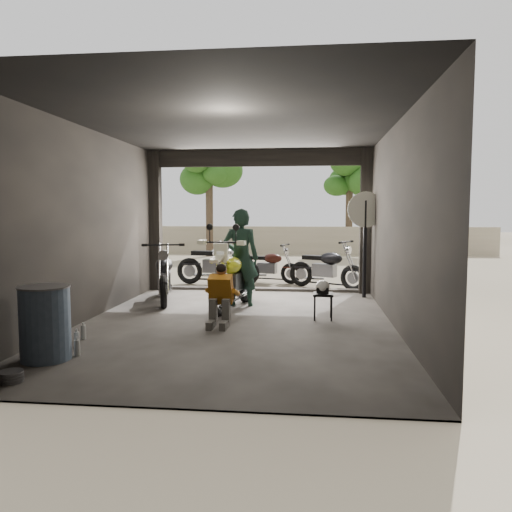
% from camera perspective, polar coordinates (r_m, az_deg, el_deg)
% --- Properties ---
extents(ground, '(80.00, 80.00, 0.00)m').
position_cam_1_polar(ground, '(8.11, -2.32, -7.88)').
color(ground, '#7A6D56').
rests_on(ground, ground).
extents(garage, '(7.00, 7.13, 3.20)m').
position_cam_1_polar(garage, '(8.46, -1.79, 1.41)').
color(garage, '#2D2B28').
rests_on(garage, ground).
extents(boundary_wall, '(18.00, 0.30, 1.20)m').
position_cam_1_polar(boundary_wall, '(21.88, 3.21, 1.83)').
color(boundary_wall, gray).
rests_on(boundary_wall, ground).
extents(tree_left, '(2.20, 2.20, 5.60)m').
position_cam_1_polar(tree_left, '(20.86, -5.39, 10.97)').
color(tree_left, '#382B1E').
rests_on(tree_left, ground).
extents(tree_right, '(2.20, 2.20, 5.00)m').
position_cam_1_polar(tree_right, '(21.94, 10.67, 9.49)').
color(tree_right, '#382B1E').
rests_on(tree_right, ground).
extents(main_bike, '(1.17, 2.12, 1.33)m').
position_cam_1_polar(main_bike, '(9.32, -2.60, -2.03)').
color(main_bike, beige).
rests_on(main_bike, ground).
extents(left_bike, '(1.21, 1.94, 1.22)m').
position_cam_1_polar(left_bike, '(10.20, -10.45, -1.83)').
color(left_bike, black).
rests_on(left_bike, ground).
extents(outside_bike_a, '(1.94, 0.97, 1.26)m').
position_cam_1_polar(outside_bike_a, '(12.44, -4.42, -0.45)').
color(outside_bike_a, black).
rests_on(outside_bike_a, ground).
extents(outside_bike_b, '(1.60, 0.98, 1.01)m').
position_cam_1_polar(outside_bike_b, '(12.79, 1.46, -0.85)').
color(outside_bike_b, '#38130D').
rests_on(outside_bike_b, ground).
extents(outside_bike_c, '(1.84, 1.41, 1.15)m').
position_cam_1_polar(outside_bike_c, '(11.92, 8.04, -0.98)').
color(outside_bike_c, black).
rests_on(outside_bike_c, ground).
extents(rider, '(0.69, 0.46, 1.88)m').
position_cam_1_polar(rider, '(9.53, -1.75, -0.23)').
color(rider, black).
rests_on(rider, ground).
extents(mechanic, '(0.50, 0.67, 0.96)m').
position_cam_1_polar(mechanic, '(7.86, -4.18, -4.75)').
color(mechanic, '#BD7419').
rests_on(mechanic, ground).
extents(stool, '(0.33, 0.33, 0.46)m').
position_cam_1_polar(stool, '(8.44, 7.67, -4.72)').
color(stool, black).
rests_on(stool, ground).
extents(helmet, '(0.32, 0.32, 0.23)m').
position_cam_1_polar(helmet, '(8.38, 7.61, -3.51)').
color(helmet, white).
rests_on(helmet, stool).
extents(oil_drum, '(0.60, 0.60, 0.91)m').
position_cam_1_polar(oil_drum, '(6.61, -22.95, -7.20)').
color(oil_drum, '#3F516A').
rests_on(oil_drum, ground).
extents(sign_post, '(0.75, 0.08, 2.24)m').
position_cam_1_polar(sign_post, '(10.64, 12.38, 3.22)').
color(sign_post, black).
rests_on(sign_post, ground).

